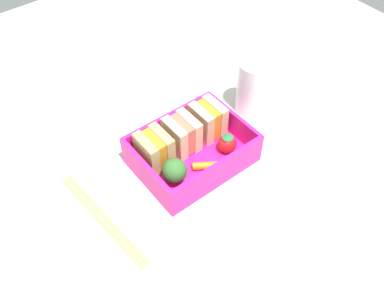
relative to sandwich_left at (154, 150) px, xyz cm
name	(u,v)px	position (x,y,z in cm)	size (l,w,h in cm)	color
ground_plane	(192,165)	(5.13, -2.49, -4.97)	(120.00, 120.00, 2.00)	beige
bento_tray	(192,158)	(5.13, -2.49, -3.37)	(17.19, 12.88, 1.20)	#E62091
bento_rim	(192,147)	(5.13, -2.49, -0.66)	(17.19, 12.88, 4.23)	#E62091
sandwich_left	(154,150)	(0.00, 0.00, 0.00)	(4.24, 4.99, 5.54)	tan
sandwich_center_left	(182,134)	(5.13, 0.00, 0.00)	(4.24, 4.99, 5.54)	beige
sandwich_center	(208,120)	(10.26, 0.00, 0.00)	(4.24, 4.99, 5.54)	#D8BB8C
broccoli_floret	(174,171)	(0.11, -4.83, -0.27)	(3.70, 3.70, 4.40)	#95C45E
carrot_stick_far_left	(206,165)	(5.46, -5.62, -2.18)	(1.17, 1.17, 3.69)	orange
strawberry_far_left	(227,143)	(10.16, -4.90, -1.20)	(2.90, 2.90, 3.50)	red
chopstick_pair	(103,218)	(-11.35, -3.19, -3.62)	(3.10, 19.46, 0.70)	tan
drinking_glass	(252,87)	(20.49, 0.86, 0.86)	(5.07, 5.07, 9.65)	white
folded_napkin	(280,234)	(6.44, -20.35, -3.77)	(15.23, 8.64, 0.40)	silver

